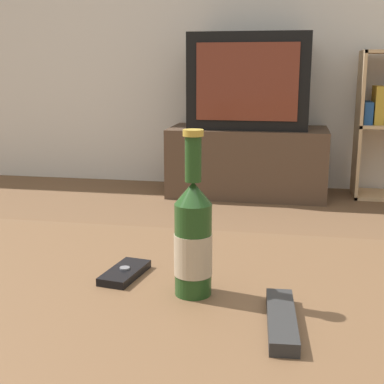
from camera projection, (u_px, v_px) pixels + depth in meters
coffee_table at (143, 337)px, 0.87m from camera, size 1.13×0.79×0.47m
tv_stand at (247, 161)px, 3.51m from camera, size 1.01×0.48×0.44m
television at (249, 81)px, 3.39m from camera, size 0.75×0.37×0.59m
beer_bottle at (193, 238)px, 0.86m from camera, size 0.06×0.06×0.27m
cell_phone at (125, 273)px, 0.95m from camera, size 0.07×0.12×0.02m
remote_control at (282, 320)px, 0.77m from camera, size 0.05×0.18×0.02m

